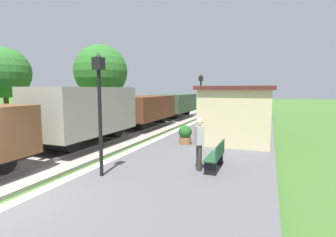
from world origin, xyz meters
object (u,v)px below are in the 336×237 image
station_hut (239,112)px  person_waiting (199,142)px  potted_planter (185,134)px  tree_field_left (101,71)px  tree_trackside_far (4,73)px  freight_train (119,113)px  lamp_post_near (99,92)px  lamp_post_far (201,90)px  bench_near_hut (216,156)px

station_hut → person_waiting: size_ratio=3.39×
potted_planter → tree_field_left: size_ratio=0.14×
potted_planter → tree_trackside_far: 11.34m
freight_train → potted_planter: freight_train is taller
freight_train → person_waiting: 8.17m
lamp_post_near → tree_field_left: (-8.40, 12.07, 1.52)m
lamp_post_near → freight_train: bearing=117.4°
freight_train → person_waiting: size_ratio=15.20×
potted_planter → station_hut: bearing=48.3°
freight_train → tree_trackside_far: 7.11m
lamp_post_near → lamp_post_far: 12.37m
station_hut → person_waiting: (-0.58, -6.29, -0.47)m
tree_field_left → station_hut: bearing=-19.7°
person_waiting → tree_field_left: 15.52m
person_waiting → tree_trackside_far: tree_trackside_far is taller
freight_train → lamp_post_far: size_ratio=7.03×
person_waiting → lamp_post_far: 11.19m
station_hut → bench_near_hut: bearing=-90.5°
lamp_post_near → tree_trackside_far: bearing=154.9°
lamp_post_far → potted_planter: bearing=-81.9°
freight_train → station_hut: station_hut is taller
potted_planter → lamp_post_near: 5.87m
bench_near_hut → person_waiting: bearing=-155.2°
lamp_post_near → tree_trackside_far: 10.97m
tree_field_left → tree_trackside_far: bearing=-101.4°
tree_field_left → lamp_post_far: bearing=2.0°
station_hut → lamp_post_near: (-3.22, -7.90, 1.15)m
person_waiting → lamp_post_far: size_ratio=0.46×
tree_field_left → bench_near_hut: bearing=-41.5°
potted_planter → freight_train: bearing=161.8°
bench_near_hut → lamp_post_far: size_ratio=0.41×
freight_train → tree_field_left: size_ratio=3.99×
bench_near_hut → freight_train: bearing=143.2°
bench_near_hut → potted_planter: 4.16m
station_hut → person_waiting: bearing=-95.3°
bench_near_hut → station_hut: bearing=89.5°
freight_train → tree_trackside_far: size_ratio=4.89×
potted_planter → tree_trackside_far: bearing=-175.9°
freight_train → tree_field_left: (-4.82, 5.17, 2.85)m
freight_train → lamp_post_near: (3.58, -6.91, 1.32)m
freight_train → lamp_post_far: lamp_post_far is taller
bench_near_hut → potted_planter: (-2.17, 3.54, 0.00)m
person_waiting → lamp_post_far: lamp_post_far is taller
potted_planter → tree_field_left: bearing=144.6°
station_hut → tree_trackside_far: bearing=-166.0°
person_waiting → tree_trackside_far: 13.16m
person_waiting → freight_train: bearing=-68.5°
potted_planter → tree_field_left: (-9.39, 6.67, 3.60)m
lamp_post_far → tree_field_left: (-8.40, -0.30, 1.52)m
bench_near_hut → tree_field_left: 15.84m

